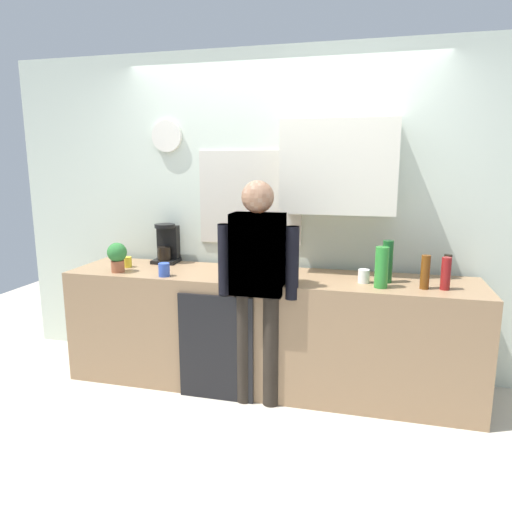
% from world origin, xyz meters
% --- Properties ---
extents(ground_plane, '(8.00, 8.00, 0.00)m').
position_xyz_m(ground_plane, '(0.00, 0.00, 0.00)').
color(ground_plane, beige).
extents(kitchen_counter, '(3.10, 0.64, 0.88)m').
position_xyz_m(kitchen_counter, '(0.00, 0.30, 0.44)').
color(kitchen_counter, '#937251').
rests_on(kitchen_counter, ground_plane).
extents(dishwasher_panel, '(0.56, 0.02, 0.79)m').
position_xyz_m(dishwasher_panel, '(-0.30, -0.03, 0.40)').
color(dishwasher_panel, black).
rests_on(dishwasher_panel, ground_plane).
extents(back_wall_assembly, '(4.70, 0.42, 2.60)m').
position_xyz_m(back_wall_assembly, '(0.06, 0.70, 1.35)').
color(back_wall_assembly, silver).
rests_on(back_wall_assembly, ground_plane).
extents(coffee_maker, '(0.20, 0.20, 0.33)m').
position_xyz_m(coffee_maker, '(-0.93, 0.55, 1.03)').
color(coffee_maker, black).
rests_on(coffee_maker, kitchen_counter).
extents(bottle_olive_oil, '(0.06, 0.06, 0.25)m').
position_xyz_m(bottle_olive_oil, '(0.22, 0.14, 1.01)').
color(bottle_olive_oil, olive).
rests_on(bottle_olive_oil, kitchen_counter).
extents(bottle_clear_soda, '(0.09, 0.09, 0.28)m').
position_xyz_m(bottle_clear_soda, '(0.83, 0.14, 1.02)').
color(bottle_clear_soda, '#2D8C33').
rests_on(bottle_clear_soda, kitchen_counter).
extents(bottle_dark_sauce, '(0.06, 0.06, 0.18)m').
position_xyz_m(bottle_dark_sauce, '(1.30, 0.51, 0.97)').
color(bottle_dark_sauce, black).
rests_on(bottle_dark_sauce, kitchen_counter).
extents(bottle_green_wine, '(0.07, 0.07, 0.30)m').
position_xyz_m(bottle_green_wine, '(0.87, 0.30, 1.03)').
color(bottle_green_wine, '#195923').
rests_on(bottle_green_wine, kitchen_counter).
extents(bottle_red_vinegar, '(0.06, 0.06, 0.22)m').
position_xyz_m(bottle_red_vinegar, '(1.24, 0.19, 0.99)').
color(bottle_red_vinegar, maroon).
rests_on(bottle_red_vinegar, kitchen_counter).
extents(bottle_amber_beer, '(0.06, 0.06, 0.23)m').
position_xyz_m(bottle_amber_beer, '(1.11, 0.18, 1.00)').
color(bottle_amber_beer, brown).
rests_on(bottle_amber_beer, kitchen_counter).
extents(cup_blue_mug, '(0.08, 0.08, 0.10)m').
position_xyz_m(cup_blue_mug, '(-0.74, 0.08, 0.93)').
color(cup_blue_mug, '#3351B2').
rests_on(cup_blue_mug, kitchen_counter).
extents(cup_white_mug, '(0.08, 0.08, 0.09)m').
position_xyz_m(cup_white_mug, '(0.71, 0.25, 0.93)').
color(cup_white_mug, white).
rests_on(cup_white_mug, kitchen_counter).
extents(cup_yellow_cup, '(0.07, 0.07, 0.08)m').
position_xyz_m(cup_yellow_cup, '(-1.16, 0.29, 0.92)').
color(cup_yellow_cup, yellow).
rests_on(cup_yellow_cup, kitchen_counter).
extents(mixing_bowl, '(0.22, 0.22, 0.08)m').
position_xyz_m(mixing_bowl, '(-0.11, 0.22, 0.92)').
color(mixing_bowl, '#4C72A5').
rests_on(mixing_bowl, kitchen_counter).
extents(potted_plant, '(0.15, 0.15, 0.23)m').
position_xyz_m(potted_plant, '(-1.15, 0.12, 1.01)').
color(potted_plant, '#9E5638').
rests_on(potted_plant, kitchen_counter).
extents(person_at_sink, '(0.57, 0.22, 1.60)m').
position_xyz_m(person_at_sink, '(0.00, 0.00, 0.95)').
color(person_at_sink, brown).
rests_on(person_at_sink, ground_plane).
extents(person_guest, '(0.57, 0.22, 1.60)m').
position_xyz_m(person_guest, '(0.00, 0.00, 0.95)').
color(person_guest, brown).
rests_on(person_guest, ground_plane).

